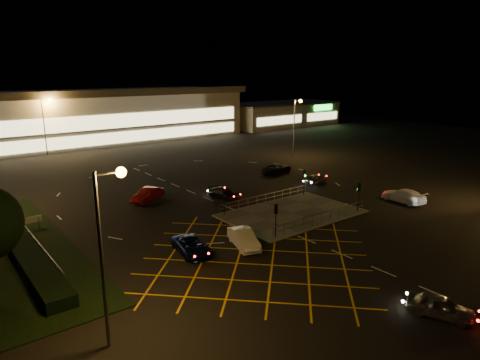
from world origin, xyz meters
TOP-DOWN VIEW (x-y plane):
  - ground at (0.00, 0.00)m, footprint 180.00×180.00m
  - pedestrian_island at (2.00, -2.00)m, footprint 14.00×9.00m
  - hedge at (-23.00, 6.00)m, footprint 2.00×26.00m
  - supermarket at (0.00, 61.95)m, footprint 72.00×26.50m
  - retail_unit_a at (46.00, 53.97)m, footprint 18.80×14.80m
  - retail_unit_b at (62.00, 53.96)m, footprint 14.80×14.80m
  - streetlight_sw at (-21.56, -12.00)m, footprint 1.78×0.56m
  - streetlight_ne at (24.44, 20.00)m, footprint 1.78×0.56m
  - streetlight_far_left at (-9.56, 48.00)m, footprint 1.78×0.56m
  - streetlight_far_right at (30.44, 50.00)m, footprint 1.78×0.56m
  - signal_sw at (-4.00, -5.99)m, footprint 0.28×0.30m
  - signal_se at (8.00, -5.99)m, footprint 0.28×0.30m
  - signal_nw at (-4.00, 1.99)m, footprint 0.28×0.30m
  - signal_ne at (8.00, 1.99)m, footprint 0.28×0.30m
  - car_near_silver at (-4.56, -21.75)m, footprint 2.85×4.29m
  - car_queue_white at (-7.50, -5.74)m, footprint 2.97×4.87m
  - car_left_blue at (-11.80, -4.18)m, footprint 2.94×5.05m
  - car_far_dkgrey at (-0.26, 7.28)m, footprint 2.60×4.48m
  - car_right_silver at (13.57, 5.25)m, footprint 3.95×2.29m
  - car_circ_red at (-8.05, 11.67)m, footprint 4.92×3.77m
  - car_east_grey at (13.58, 12.89)m, footprint 5.73×3.64m
  - car_approach_white at (15.38, -6.84)m, footprint 2.46×5.39m

SIDE VIEW (x-z plane):
  - ground at x=0.00m, z-range 0.00..0.00m
  - pedestrian_island at x=2.00m, z-range 0.00..0.12m
  - hedge at x=-23.00m, z-range 0.00..1.00m
  - car_far_dkgrey at x=-0.26m, z-range 0.00..1.22m
  - car_right_silver at x=13.57m, z-range 0.00..1.26m
  - car_left_blue at x=-11.80m, z-range 0.00..1.32m
  - car_near_silver at x=-4.56m, z-range 0.00..1.36m
  - car_east_grey at x=13.58m, z-range 0.00..1.47m
  - car_queue_white at x=-7.50m, z-range 0.00..1.52m
  - car_approach_white at x=15.38m, z-range 0.00..1.53m
  - car_circ_red at x=-8.05m, z-range 0.00..1.56m
  - signal_sw at x=-4.00m, z-range 0.79..3.94m
  - signal_se at x=8.00m, z-range 0.79..3.94m
  - signal_nw at x=-4.00m, z-range 0.79..3.94m
  - signal_ne at x=8.00m, z-range 0.79..3.94m
  - retail_unit_a at x=46.00m, z-range 0.04..6.39m
  - retail_unit_b at x=62.00m, z-range 0.05..6.40m
  - supermarket at x=0.00m, z-range 0.06..10.56m
  - streetlight_sw at x=-21.56m, z-range 1.55..11.58m
  - streetlight_ne at x=24.44m, z-range 1.55..11.58m
  - streetlight_far_left at x=-9.56m, z-range 1.55..11.58m
  - streetlight_far_right at x=30.44m, z-range 1.55..11.58m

